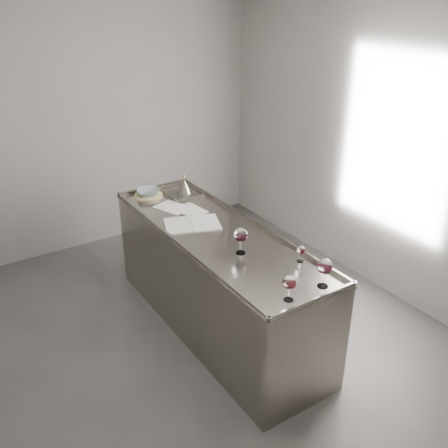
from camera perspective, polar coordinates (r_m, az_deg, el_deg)
room_shell at (r=3.47m, az=-5.32°, el=1.88°), size 4.54×5.04×2.84m
counter at (r=4.36m, az=-0.87°, el=-6.52°), size 0.77×2.42×0.97m
wine_glass_left at (r=3.24m, az=7.49°, el=-6.69°), size 0.09×0.09×0.18m
wine_glass_middle at (r=3.76m, az=1.95°, el=-1.34°), size 0.11×0.11×0.21m
wine_glass_right at (r=3.41m, az=11.42°, el=-4.86°), size 0.11×0.11×0.21m
wine_glass_small at (r=3.71m, az=8.79°, el=-3.01°), size 0.06×0.06×0.13m
notebook at (r=4.27m, az=-3.65°, el=-0.01°), size 0.54×0.46×0.02m
loose_paper_top at (r=4.55m, az=-3.88°, el=1.61°), size 0.24×0.32×0.00m
loose_paper_under at (r=4.62m, az=-5.89°, el=1.92°), size 0.31×0.37×0.00m
trivet at (r=4.90m, az=-8.63°, el=3.25°), size 0.34×0.34×0.02m
ceramic_bowl at (r=4.88m, az=-8.66°, el=3.65°), size 0.27×0.27×0.05m
wine_funnel at (r=4.92m, az=-4.55°, el=4.24°), size 0.14×0.14×0.21m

